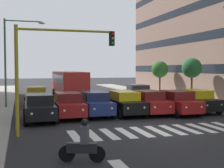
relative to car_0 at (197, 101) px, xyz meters
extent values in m
plane|color=#262628|center=(5.96, 5.60, -0.89)|extent=(180.00, 180.00, 0.00)
cube|color=black|center=(-9.88, -12.72, 2.44)|extent=(9.94, 26.41, 0.90)
cube|color=black|center=(-9.88, -12.72, 5.76)|extent=(9.94, 26.41, 0.90)
cube|color=black|center=(-9.88, -12.72, 9.08)|extent=(9.94, 26.41, 0.90)
cube|color=silver|center=(2.36, 5.60, -0.88)|extent=(0.45, 2.80, 0.01)
cube|color=silver|center=(3.26, 5.60, -0.88)|extent=(0.45, 2.80, 0.01)
cube|color=silver|center=(4.16, 5.60, -0.88)|extent=(0.45, 2.80, 0.01)
cube|color=silver|center=(5.06, 5.60, -0.88)|extent=(0.45, 2.80, 0.01)
cube|color=silver|center=(5.96, 5.60, -0.88)|extent=(0.45, 2.80, 0.01)
cube|color=silver|center=(6.86, 5.60, -0.88)|extent=(0.45, 2.80, 0.01)
cube|color=silver|center=(7.76, 5.60, -0.88)|extent=(0.45, 2.80, 0.01)
cube|color=silver|center=(8.66, 5.60, -0.88)|extent=(0.45, 2.80, 0.01)
cube|color=silver|center=(9.56, 5.60, -0.88)|extent=(0.45, 2.80, 0.01)
cube|color=silver|center=(10.46, 5.60, -0.88)|extent=(0.45, 2.80, 0.01)
cube|color=black|center=(0.00, 0.05, -0.17)|extent=(1.80, 4.40, 0.80)
cube|color=yellow|center=(0.00, -0.15, 0.53)|extent=(1.58, 2.46, 0.60)
cylinder|color=black|center=(-0.90, 1.50, -0.57)|extent=(0.22, 0.64, 0.64)
cylinder|color=black|center=(0.90, 1.50, -0.57)|extent=(0.22, 0.64, 0.64)
cylinder|color=black|center=(-0.90, -1.40, -0.57)|extent=(0.22, 0.64, 0.64)
cylinder|color=black|center=(0.90, -1.40, -0.57)|extent=(0.22, 0.64, 0.64)
sphere|color=white|center=(-0.58, 2.20, -0.09)|extent=(0.18, 0.18, 0.18)
sphere|color=white|center=(0.58, 2.20, -0.09)|extent=(0.18, 0.18, 0.18)
cube|color=maroon|center=(1.99, 0.63, -0.17)|extent=(1.80, 4.40, 0.80)
cube|color=maroon|center=(1.99, 0.43, 0.53)|extent=(1.58, 2.46, 0.60)
cylinder|color=black|center=(1.09, 2.08, -0.57)|extent=(0.22, 0.64, 0.64)
cylinder|color=black|center=(2.89, 2.08, -0.57)|extent=(0.22, 0.64, 0.64)
cylinder|color=black|center=(1.09, -0.82, -0.57)|extent=(0.22, 0.64, 0.64)
cylinder|color=black|center=(2.89, -0.82, -0.57)|extent=(0.22, 0.64, 0.64)
sphere|color=white|center=(1.42, 2.78, -0.09)|extent=(0.18, 0.18, 0.18)
sphere|color=white|center=(2.57, 2.78, -0.09)|extent=(0.18, 0.18, 0.18)
cube|color=maroon|center=(3.95, -0.01, -0.17)|extent=(1.80, 4.40, 0.80)
cube|color=maroon|center=(3.95, -0.21, 0.53)|extent=(1.58, 2.46, 0.60)
cylinder|color=black|center=(3.05, 1.44, -0.57)|extent=(0.22, 0.64, 0.64)
cylinder|color=black|center=(4.85, 1.44, -0.57)|extent=(0.22, 0.64, 0.64)
cylinder|color=black|center=(3.05, -1.46, -0.57)|extent=(0.22, 0.64, 0.64)
cylinder|color=black|center=(4.85, -1.46, -0.57)|extent=(0.22, 0.64, 0.64)
sphere|color=white|center=(3.38, 2.14, -0.09)|extent=(0.18, 0.18, 0.18)
sphere|color=white|center=(4.53, 2.14, -0.09)|extent=(0.18, 0.18, 0.18)
cube|color=black|center=(5.82, -0.08, -0.17)|extent=(1.80, 4.40, 0.80)
cube|color=yellow|center=(5.82, -0.28, 0.53)|extent=(1.58, 2.46, 0.60)
cylinder|color=black|center=(4.92, 1.38, -0.57)|extent=(0.22, 0.64, 0.64)
cylinder|color=black|center=(6.72, 1.38, -0.57)|extent=(0.22, 0.64, 0.64)
cylinder|color=black|center=(4.92, -1.53, -0.57)|extent=(0.22, 0.64, 0.64)
cylinder|color=black|center=(6.72, -1.53, -0.57)|extent=(0.22, 0.64, 0.64)
sphere|color=white|center=(5.24, 2.07, -0.09)|extent=(0.18, 0.18, 0.18)
sphere|color=white|center=(6.39, 2.07, -0.09)|extent=(0.18, 0.18, 0.18)
cube|color=navy|center=(7.98, -0.32, -0.17)|extent=(1.80, 4.40, 0.80)
cube|color=#1D2547|center=(7.98, -0.52, 0.53)|extent=(1.58, 2.46, 0.60)
cylinder|color=black|center=(7.08, 1.13, -0.57)|extent=(0.22, 0.64, 0.64)
cylinder|color=black|center=(8.88, 1.13, -0.57)|extent=(0.22, 0.64, 0.64)
cylinder|color=black|center=(7.08, -1.78, -0.57)|extent=(0.22, 0.64, 0.64)
cylinder|color=black|center=(8.88, -1.78, -0.57)|extent=(0.22, 0.64, 0.64)
sphere|color=white|center=(7.40, 1.83, -0.09)|extent=(0.18, 0.18, 0.18)
sphere|color=white|center=(8.55, 1.83, -0.09)|extent=(0.18, 0.18, 0.18)
cube|color=maroon|center=(9.91, -0.11, -0.17)|extent=(1.80, 4.40, 0.80)
cube|color=maroon|center=(9.91, -0.31, 0.53)|extent=(1.58, 2.46, 0.60)
cylinder|color=black|center=(9.01, 1.35, -0.57)|extent=(0.22, 0.64, 0.64)
cylinder|color=black|center=(10.81, 1.35, -0.57)|extent=(0.22, 0.64, 0.64)
cylinder|color=black|center=(9.01, -1.56, -0.57)|extent=(0.22, 0.64, 0.64)
cylinder|color=black|center=(10.81, -1.56, -0.57)|extent=(0.22, 0.64, 0.64)
sphere|color=white|center=(9.33, 2.04, -0.09)|extent=(0.18, 0.18, 0.18)
sphere|color=white|center=(10.48, 2.04, -0.09)|extent=(0.18, 0.18, 0.18)
cube|color=black|center=(11.86, 0.68, -0.17)|extent=(1.80, 4.40, 0.80)
cube|color=black|center=(11.86, 0.48, 0.53)|extent=(1.58, 2.46, 0.60)
cylinder|color=black|center=(10.96, 2.13, -0.57)|extent=(0.22, 0.64, 0.64)
cylinder|color=black|center=(12.76, 2.13, -0.57)|extent=(0.22, 0.64, 0.64)
cylinder|color=black|center=(10.96, -0.78, -0.57)|extent=(0.22, 0.64, 0.64)
cylinder|color=black|center=(12.76, -0.78, -0.57)|extent=(0.22, 0.64, 0.64)
sphere|color=white|center=(11.28, 2.83, -0.09)|extent=(0.18, 0.18, 0.18)
sphere|color=white|center=(12.43, 2.83, -0.09)|extent=(0.18, 0.18, 0.18)
cube|color=gold|center=(11.68, -7.63, -0.17)|extent=(1.80, 4.40, 0.80)
cube|color=olive|center=(11.68, -7.83, 0.53)|extent=(1.58, 2.46, 0.60)
cylinder|color=black|center=(10.78, -6.18, -0.57)|extent=(0.22, 0.64, 0.64)
cylinder|color=black|center=(12.58, -6.18, -0.57)|extent=(0.22, 0.64, 0.64)
cylinder|color=black|center=(10.78, -9.08, -0.57)|extent=(0.22, 0.64, 0.64)
cylinder|color=black|center=(12.58, -9.08, -0.57)|extent=(0.22, 0.64, 0.64)
sphere|color=white|center=(11.11, -5.48, -0.09)|extent=(0.18, 0.18, 0.18)
sphere|color=white|center=(12.26, -5.48, -0.09)|extent=(0.18, 0.18, 0.18)
cube|color=#474C51|center=(1.62, -8.10, -0.17)|extent=(1.80, 4.40, 0.80)
cube|color=#343639|center=(1.62, -8.30, 0.53)|extent=(1.58, 2.46, 0.60)
cylinder|color=black|center=(0.72, -6.65, -0.57)|extent=(0.22, 0.64, 0.64)
cylinder|color=black|center=(2.52, -6.65, -0.57)|extent=(0.22, 0.64, 0.64)
cylinder|color=black|center=(0.72, -9.55, -0.57)|extent=(0.22, 0.64, 0.64)
cylinder|color=black|center=(2.52, -9.55, -0.57)|extent=(0.22, 0.64, 0.64)
sphere|color=white|center=(1.04, -5.95, -0.09)|extent=(0.18, 0.18, 0.18)
sphere|color=white|center=(2.19, -5.95, -0.09)|extent=(0.18, 0.18, 0.18)
cube|color=red|center=(7.98, -12.69, 0.86)|extent=(2.50, 10.50, 2.50)
cube|color=black|center=(7.98, -12.69, 1.41)|extent=(2.52, 9.87, 0.80)
cylinder|color=black|center=(6.73, -9.02, -0.39)|extent=(0.28, 1.00, 1.00)
cylinder|color=black|center=(9.23, -9.02, -0.39)|extent=(0.28, 1.00, 1.00)
cylinder|color=black|center=(6.73, -15.84, -0.39)|extent=(0.28, 1.00, 1.00)
cylinder|color=black|center=(9.23, -15.84, -0.39)|extent=(0.28, 1.00, 1.00)
cylinder|color=black|center=(11.44, 9.71, -0.59)|extent=(0.60, 0.31, 0.60)
cylinder|color=black|center=(10.41, 10.10, -0.59)|extent=(0.60, 0.31, 0.60)
cube|color=#232328|center=(10.93, 9.90, -0.37)|extent=(1.11, 0.61, 0.36)
cube|color=#4C4C51|center=(10.83, 9.94, 0.11)|extent=(0.39, 0.44, 0.64)
sphere|color=black|center=(10.83, 9.94, 0.55)|extent=(0.26, 0.26, 0.26)
cylinder|color=#AD991E|center=(13.19, 4.94, 1.86)|extent=(0.18, 0.18, 5.50)
cylinder|color=#AD991E|center=(10.76, 4.94, 4.41)|extent=(4.86, 0.12, 0.12)
cube|color=black|center=(8.32, 4.94, 4.06)|extent=(0.24, 0.28, 0.76)
sphere|color=red|center=(8.32, 5.09, 4.30)|extent=(0.14, 0.14, 0.14)
sphere|color=orange|center=(8.32, 5.09, 4.06)|extent=(0.14, 0.14, 0.14)
sphere|color=green|center=(8.32, 5.09, 3.82)|extent=(0.14, 0.14, 0.14)
cylinder|color=#4C6B56|center=(14.19, -6.22, 2.92)|extent=(0.16, 0.16, 7.31)
cylinder|color=#4C6B56|center=(12.70, -6.22, 6.43)|extent=(2.98, 0.10, 0.10)
ellipsoid|color=#B7BCC1|center=(11.21, -6.22, 6.33)|extent=(0.56, 0.28, 0.20)
cylinder|color=#513823|center=(-3.06, -5.85, 0.61)|extent=(0.20, 0.20, 2.68)
sphere|color=#235B2D|center=(-3.06, -5.85, 2.53)|extent=(1.95, 1.95, 1.95)
cylinder|color=#513823|center=(-3.28, -13.46, 0.51)|extent=(0.20, 0.20, 2.49)
sphere|color=#2D6B28|center=(-3.28, -13.46, 2.36)|extent=(2.02, 2.02, 2.02)
camera|label=1|loc=(13.02, 20.68, 2.50)|focal=49.32mm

